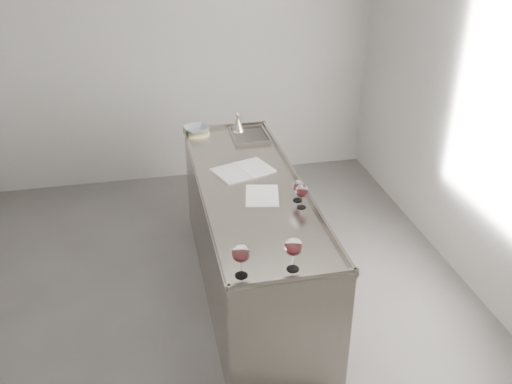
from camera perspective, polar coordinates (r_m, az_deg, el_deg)
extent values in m
cube|color=#514E4C|center=(4.44, -6.16, -12.69)|extent=(4.50, 5.00, 0.02)
cube|color=#A6A4A1|center=(6.07, -9.63, 13.55)|extent=(4.50, 0.02, 2.80)
cube|color=#A6A4A1|center=(4.45, 23.26, 6.31)|extent=(0.02, 5.00, 2.80)
cube|color=gray|center=(4.46, -0.50, -4.83)|extent=(0.75, 2.40, 0.92)
cube|color=gray|center=(4.22, -0.52, 0.54)|extent=(0.77, 2.42, 0.02)
cube|color=gray|center=(3.22, 3.76, -8.65)|extent=(0.77, 0.02, 0.03)
cube|color=gray|center=(5.28, -3.12, 6.63)|extent=(0.77, 0.02, 0.03)
cube|color=gray|center=(4.16, -5.46, 0.36)|extent=(0.02, 2.42, 0.03)
cube|color=gray|center=(4.29, 4.26, 1.31)|extent=(0.02, 2.42, 0.03)
cube|color=#595654|center=(5.07, -0.66, 5.48)|extent=(0.30, 0.38, 0.01)
cylinder|color=white|center=(3.27, -1.47, -8.32)|extent=(0.07, 0.07, 0.00)
cylinder|color=white|center=(3.23, -1.48, -7.57)|extent=(0.01, 0.01, 0.10)
ellipsoid|color=white|center=(3.18, -1.51, -6.14)|extent=(0.11, 0.11, 0.11)
cylinder|color=#380709|center=(3.19, -1.50, -6.49)|extent=(0.08, 0.08, 0.02)
cylinder|color=white|center=(3.32, 3.70, -7.66)|extent=(0.07, 0.07, 0.00)
cylinder|color=white|center=(3.29, 3.73, -6.91)|extent=(0.01, 0.01, 0.10)
ellipsoid|color=white|center=(3.24, 3.78, -5.47)|extent=(0.11, 0.11, 0.11)
cylinder|color=#380709|center=(3.25, 3.77, -5.83)|extent=(0.08, 0.08, 0.02)
cylinder|color=white|center=(3.94, 4.56, -1.53)|extent=(0.06, 0.06, 0.00)
cylinder|color=white|center=(3.91, 4.59, -0.96)|extent=(0.01, 0.01, 0.09)
ellipsoid|color=white|center=(3.87, 4.63, 0.12)|extent=(0.09, 0.09, 0.09)
cylinder|color=#370709|center=(3.88, 4.62, -0.14)|extent=(0.06, 0.06, 0.02)
cylinder|color=white|center=(4.02, 4.16, -0.82)|extent=(0.06, 0.06, 0.00)
cylinder|color=white|center=(4.00, 4.18, -0.30)|extent=(0.01, 0.01, 0.08)
ellipsoid|color=white|center=(3.97, 4.22, 0.66)|extent=(0.08, 0.08, 0.08)
cylinder|color=#3D0813|center=(3.97, 4.21, 0.43)|extent=(0.06, 0.06, 0.02)
cube|color=white|center=(4.38, -2.56, 1.87)|extent=(0.30, 0.35, 0.01)
cube|color=white|center=(4.48, -0.09, 2.51)|extent=(0.30, 0.35, 0.01)
cylinder|color=white|center=(4.43, -1.31, 2.26)|extent=(0.11, 0.29, 0.01)
cube|color=silver|center=(4.07, 0.62, -0.34)|extent=(0.30, 0.37, 0.00)
cylinder|color=beige|center=(5.15, -5.96, 5.88)|extent=(0.24, 0.24, 0.02)
imported|color=#8C9CA2|center=(5.13, -5.98, 6.25)|extent=(0.26, 0.26, 0.05)
cone|color=#ACA299|center=(5.18, -1.83, 6.69)|extent=(0.13, 0.13, 0.11)
cylinder|color=#ACA299|center=(5.15, -1.84, 7.39)|extent=(0.02, 0.02, 0.03)
cylinder|color=#955629|center=(5.15, -1.85, 7.61)|extent=(0.03, 0.03, 0.01)
cone|color=#ACA299|center=(5.14, -1.85, 7.87)|extent=(0.02, 0.02, 0.04)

